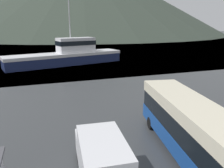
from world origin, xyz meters
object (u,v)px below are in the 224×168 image
object	(u,v)px
fishing_boat	(68,55)
small_boat	(26,59)
delivery_van	(101,158)
tour_bus	(190,126)

from	to	relation	value
fishing_boat	small_boat	world-z (taller)	fishing_boat
fishing_boat	delivery_van	bearing A→B (deg)	160.37
delivery_van	fishing_boat	distance (m)	34.00
small_boat	fishing_boat	bearing A→B (deg)	-78.48
tour_bus	delivery_van	world-z (taller)	tour_bus
fishing_boat	tour_bus	bearing A→B (deg)	169.71
fishing_boat	small_boat	distance (m)	10.35
small_boat	delivery_van	bearing A→B (deg)	-122.66
tour_bus	small_boat	world-z (taller)	tour_bus
tour_bus	fishing_boat	size ratio (longest dim) A/B	0.46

